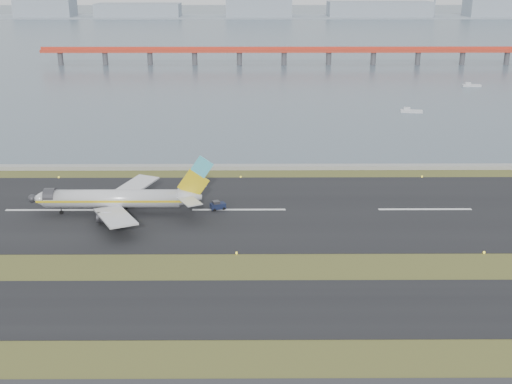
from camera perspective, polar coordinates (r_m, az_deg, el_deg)
ground at (r=110.01m, az=-1.84°, el=-7.18°), size 1000.00×1000.00×0.00m
taxiway_strip at (r=99.39m, az=-2.01°, el=-10.24°), size 1000.00×18.00×0.10m
runway_strip at (r=137.51m, az=-1.53°, el=-1.60°), size 1000.00×45.00×0.10m
seawall at (r=165.76m, az=-1.33°, el=2.23°), size 1000.00×2.50×1.00m
bay_water at (r=560.65m, az=-0.64°, el=14.21°), size 1400.00×800.00×1.30m
red_pier at (r=351.40m, az=2.52°, el=12.39°), size 260.00×5.00×10.20m
far_shoreline at (r=719.86m, az=0.55°, el=15.80°), size 1400.00×80.00×60.50m
airliner at (r=137.03m, az=-12.01°, el=-0.59°), size 38.52×32.89×12.80m
pushback_tug at (r=137.60m, az=-3.43°, el=-1.20°), size 3.58×2.81×2.02m
workboat_near at (r=239.00m, az=13.59°, el=7.02°), size 8.03×3.73×1.88m
workboat_far at (r=300.61m, az=18.57°, el=8.98°), size 7.92×2.76×1.90m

